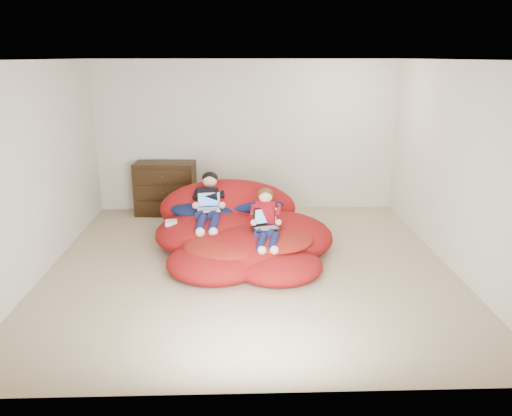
{
  "coord_description": "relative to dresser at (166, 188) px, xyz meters",
  "views": [
    {
      "loc": [
        -0.11,
        -5.82,
        2.54
      ],
      "look_at": [
        0.09,
        0.2,
        0.7
      ],
      "focal_mm": 35.0,
      "sensor_mm": 36.0,
      "label": 1
    }
  ],
  "objects": [
    {
      "name": "power_adapter",
      "position": [
        0.32,
        -1.76,
        -0.02
      ],
      "size": [
        0.17,
        0.17,
        0.06
      ],
      "primitive_type": "cube",
      "rotation": [
        0.0,
        0.0,
        0.12
      ],
      "color": "silver",
      "rests_on": "beanbag_pile"
    },
    {
      "name": "cream_pillow",
      "position": [
        0.69,
        -1.02,
        0.18
      ],
      "size": [
        0.44,
        0.28,
        0.28
      ],
      "primitive_type": "ellipsoid",
      "color": "white",
      "rests_on": "beanbag_pile"
    },
    {
      "name": "laptop_white",
      "position": [
        0.82,
        -1.62,
        0.18
      ],
      "size": [
        0.32,
        0.31,
        0.22
      ],
      "color": "silver",
      "rests_on": "older_boy"
    },
    {
      "name": "younger_boy",
      "position": [
        1.56,
        -2.16,
        0.17
      ],
      "size": [
        0.33,
        0.82,
        0.63
      ],
      "color": "#A70E1B",
      "rests_on": "beanbag_pile"
    },
    {
      "name": "dresser",
      "position": [
        0.0,
        0.0,
        0.0
      ],
      "size": [
        1.01,
        0.58,
        0.88
      ],
      "color": "black",
      "rests_on": "ground"
    },
    {
      "name": "laptop_black",
      "position": [
        1.56,
        -2.18,
        0.11
      ],
      "size": [
        0.39,
        0.36,
        0.24
      ],
      "color": "black",
      "rests_on": "younger_boy"
    },
    {
      "name": "room_shell",
      "position": [
        1.35,
        -2.24,
        -0.22
      ],
      "size": [
        5.1,
        5.1,
        2.77
      ],
      "color": "tan",
      "rests_on": "ground"
    },
    {
      "name": "older_boy",
      "position": [
        0.82,
        -1.51,
        0.21
      ],
      "size": [
        0.35,
        1.1,
        0.62
      ],
      "color": "black",
      "rests_on": "beanbag_pile"
    },
    {
      "name": "beanbag_pile",
      "position": [
        1.24,
        -1.75,
        -0.18
      ],
      "size": [
        2.42,
        2.39,
        0.93
      ],
      "color": "#AA1314",
      "rests_on": "ground"
    }
  ]
}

